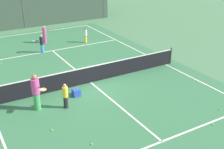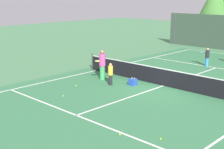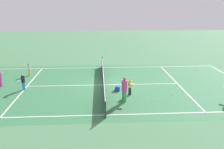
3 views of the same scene
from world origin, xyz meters
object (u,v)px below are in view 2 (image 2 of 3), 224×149
at_px(ball_crate, 133,82).
at_px(tennis_ball_7, 108,77).
at_px(tennis_ball_6, 165,61).
at_px(tennis_ball_3, 120,134).
at_px(tennis_ball_2, 76,85).
at_px(tennis_ball_5, 204,54).
at_px(player_0, 207,57).
at_px(player_2, 102,64).
at_px(tennis_ball_4, 161,139).
at_px(tennis_ball_0, 63,96).
at_px(player_3, 110,74).

xyz_separation_m(ball_crate, tennis_ball_7, (-2.14, 0.19, -0.15)).
distance_m(tennis_ball_6, tennis_ball_7, 6.50).
bearing_deg(tennis_ball_3, tennis_ball_2, 153.35).
bearing_deg(tennis_ball_5, player_0, -59.93).
height_order(player_0, tennis_ball_5, player_0).
bearing_deg(tennis_ball_6, tennis_ball_5, 82.20).
relative_size(player_2, tennis_ball_3, 27.44).
xyz_separation_m(ball_crate, tennis_ball_4, (5.35, -4.78, -0.15)).
height_order(tennis_ball_4, tennis_ball_6, same).
height_order(tennis_ball_0, tennis_ball_7, same).
bearing_deg(player_0, tennis_ball_5, 120.07).
relative_size(player_3, tennis_ball_6, 19.29).
bearing_deg(tennis_ball_5, player_2, -91.72).
bearing_deg(tennis_ball_4, player_0, 111.20).
height_order(tennis_ball_0, tennis_ball_2, same).
distance_m(player_2, player_3, 1.37).
distance_m(player_3, tennis_ball_5, 12.52).
bearing_deg(tennis_ball_3, tennis_ball_5, 108.86).
height_order(player_3, tennis_ball_0, player_3).
bearing_deg(tennis_ball_6, tennis_ball_7, -87.12).
bearing_deg(tennis_ball_5, tennis_ball_3, -71.14).
relative_size(player_3, tennis_ball_4, 19.29).
height_order(tennis_ball_3, tennis_ball_4, same).
xyz_separation_m(tennis_ball_0, tennis_ball_6, (-1.32, 10.77, 0.00)).
bearing_deg(tennis_ball_0, tennis_ball_3, -15.27).
bearing_deg(tennis_ball_3, tennis_ball_7, 137.36).
relative_size(tennis_ball_2, tennis_ball_7, 1.00).
height_order(ball_crate, tennis_ball_2, ball_crate).
height_order(tennis_ball_4, tennis_ball_7, same).
relative_size(player_2, ball_crate, 4.25).
bearing_deg(tennis_ball_4, tennis_ball_3, -150.39).
distance_m(player_0, tennis_ball_2, 10.27).
distance_m(player_2, ball_crate, 2.30).
xyz_separation_m(player_3, tennis_ball_6, (-1.54, 7.56, -0.62)).
bearing_deg(tennis_ball_5, tennis_ball_0, -87.66).
xyz_separation_m(player_0, tennis_ball_7, (-2.73, -7.29, -0.66)).
height_order(player_0, tennis_ball_4, player_0).
xyz_separation_m(tennis_ball_4, tennis_ball_5, (-7.14, 16.38, 0.00)).
distance_m(player_2, tennis_ball_6, 7.08).
relative_size(player_0, ball_crate, 3.12).
xyz_separation_m(player_0, tennis_ball_6, (-3.06, -0.80, -0.66)).
height_order(tennis_ball_5, tennis_ball_7, same).
xyz_separation_m(player_3, tennis_ball_5, (-0.86, 12.48, -0.62)).
distance_m(player_3, tennis_ball_4, 7.42).
bearing_deg(ball_crate, player_0, 85.45).
xyz_separation_m(tennis_ball_3, tennis_ball_7, (-6.19, 5.70, 0.00)).
xyz_separation_m(player_2, tennis_ball_3, (6.21, -5.18, -0.90)).
distance_m(player_2, tennis_ball_3, 8.13).
relative_size(player_0, player_3, 1.04).
bearing_deg(ball_crate, tennis_ball_4, -41.77).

